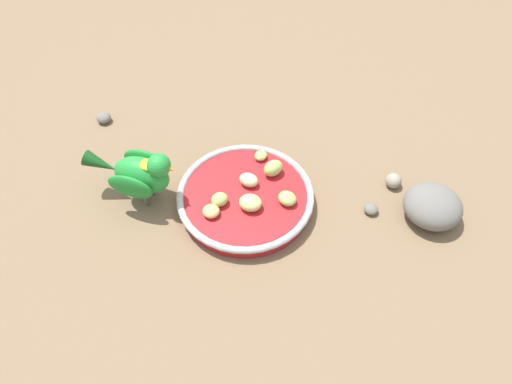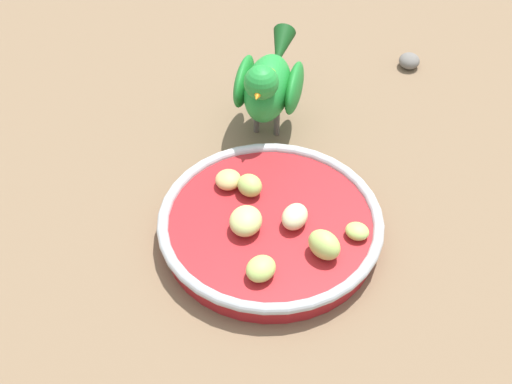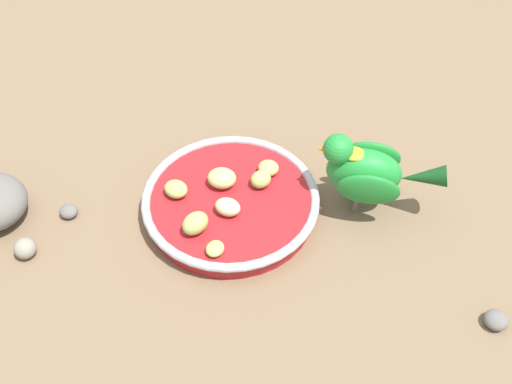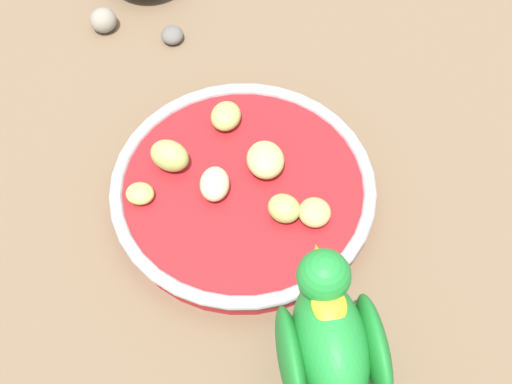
# 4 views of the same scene
# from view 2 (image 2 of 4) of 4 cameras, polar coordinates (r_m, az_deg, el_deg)

# --- Properties ---
(ground_plane) EXTENTS (4.00, 4.00, 0.00)m
(ground_plane) POSITION_cam_2_polar(r_m,az_deg,el_deg) (0.81, 0.27, -3.80)
(ground_plane) COLOR #7A6047
(feeding_bowl) EXTENTS (0.23, 0.23, 0.03)m
(feeding_bowl) POSITION_cam_2_polar(r_m,az_deg,el_deg) (0.80, 1.22, -2.65)
(feeding_bowl) COLOR #AD1E23
(feeding_bowl) RESTS_ON ground_plane
(apple_piece_0) EXTENTS (0.05, 0.05, 0.02)m
(apple_piece_0) POSITION_cam_2_polar(r_m,az_deg,el_deg) (0.78, -0.76, -2.13)
(apple_piece_0) COLOR #C6D17A
(apple_piece_0) RESTS_ON feeding_bowl
(apple_piece_1) EXTENTS (0.04, 0.04, 0.02)m
(apple_piece_1) POSITION_cam_2_polar(r_m,az_deg,el_deg) (0.79, 2.85, -1.81)
(apple_piece_1) COLOR beige
(apple_piece_1) RESTS_ON feeding_bowl
(apple_piece_2) EXTENTS (0.04, 0.03, 0.03)m
(apple_piece_2) POSITION_cam_2_polar(r_m,az_deg,el_deg) (0.76, 5.02, -3.87)
(apple_piece_2) COLOR #B2CC66
(apple_piece_2) RESTS_ON feeding_bowl
(apple_piece_3) EXTENTS (0.03, 0.03, 0.02)m
(apple_piece_3) POSITION_cam_2_polar(r_m,az_deg,el_deg) (0.82, -0.46, 0.48)
(apple_piece_3) COLOR #B2CC66
(apple_piece_3) RESTS_ON feeding_bowl
(apple_piece_4) EXTENTS (0.04, 0.04, 0.02)m
(apple_piece_4) POSITION_cam_2_polar(r_m,az_deg,el_deg) (0.83, -2.05, 0.91)
(apple_piece_4) COLOR tan
(apple_piece_4) RESTS_ON feeding_bowl
(apple_piece_5) EXTENTS (0.03, 0.04, 0.02)m
(apple_piece_5) POSITION_cam_2_polar(r_m,az_deg,el_deg) (0.75, 0.36, -5.63)
(apple_piece_5) COLOR #B2CC66
(apple_piece_5) RESTS_ON feeding_bowl
(apple_piece_6) EXTENTS (0.03, 0.03, 0.01)m
(apple_piece_6) POSITION_cam_2_polar(r_m,az_deg,el_deg) (0.79, 7.41, -2.86)
(apple_piece_6) COLOR #B2CC66
(apple_piece_6) RESTS_ON feeding_bowl
(parrot) EXTENTS (0.12, 0.15, 0.12)m
(parrot) POSITION_cam_2_polar(r_m,az_deg,el_deg) (0.90, 0.91, 7.94)
(parrot) COLOR #59544C
(parrot) RESTS_ON ground_plane
(pebble_2) EXTENTS (0.04, 0.04, 0.02)m
(pebble_2) POSITION_cam_2_polar(r_m,az_deg,el_deg) (1.05, 11.15, 9.39)
(pebble_2) COLOR slate
(pebble_2) RESTS_ON ground_plane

